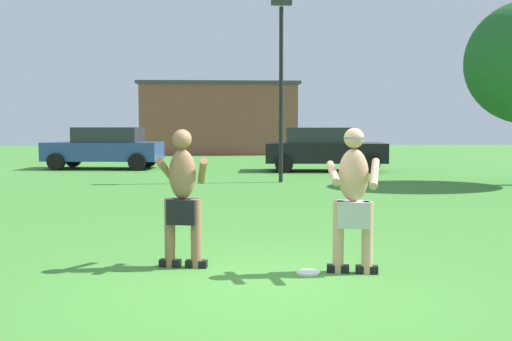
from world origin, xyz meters
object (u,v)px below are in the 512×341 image
object	(u,v)px
car_blue_near_post	(105,147)
car_black_mid_lot	(323,148)
frisbee	(308,273)
player_with_cap	(353,193)
lamp_post	(281,69)
player_in_black	(183,195)

from	to	relation	value
car_blue_near_post	car_black_mid_lot	size ratio (longest dim) A/B	1.01
frisbee	player_with_cap	bearing A→B (deg)	-0.42
frisbee	lamp_post	xyz separation A→B (m)	(0.81, 10.77, 3.30)
player_with_cap	player_in_black	size ratio (longest dim) A/B	1.02
player_in_black	car_blue_near_post	world-z (taller)	player_in_black
lamp_post	player_with_cap	bearing A→B (deg)	-91.54
car_black_mid_lot	lamp_post	size ratio (longest dim) A/B	0.83
car_black_mid_lot	lamp_post	bearing A→B (deg)	-116.26
lamp_post	car_blue_near_post	bearing A→B (deg)	137.72
player_in_black	frisbee	world-z (taller)	player_in_black
player_with_cap	lamp_post	distance (m)	11.03
player_with_cap	car_blue_near_post	size ratio (longest dim) A/B	0.38
player_in_black	car_blue_near_post	size ratio (longest dim) A/B	0.37
frisbee	lamp_post	distance (m)	11.29
frisbee	lamp_post	world-z (taller)	lamp_post
frisbee	car_black_mid_lot	distance (m)	15.05
car_blue_near_post	player_with_cap	bearing A→B (deg)	-70.32
player_in_black	car_black_mid_lot	distance (m)	14.97
player_in_black	lamp_post	size ratio (longest dim) A/B	0.31
player_in_black	car_black_mid_lot	xyz separation A→B (m)	(4.25, 14.35, -0.06)
player_in_black	car_blue_near_post	bearing A→B (deg)	103.62
frisbee	car_black_mid_lot	xyz separation A→B (m)	(2.78, 14.77, 0.81)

